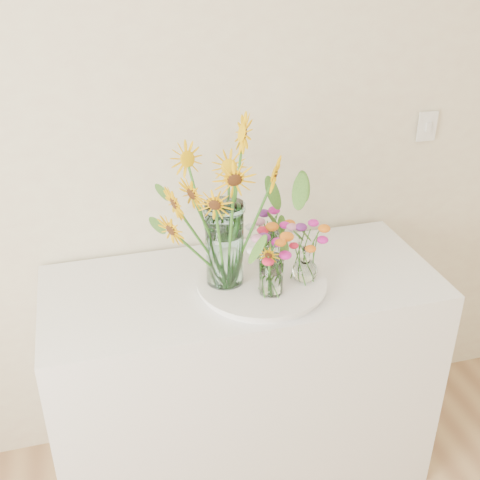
% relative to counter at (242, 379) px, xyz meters
% --- Properties ---
extents(counter, '(1.40, 0.60, 0.90)m').
position_rel_counter_xyz_m(counter, '(0.00, 0.00, 0.00)').
color(counter, white).
rests_on(counter, ground_plane).
extents(tray, '(0.43, 0.43, 0.02)m').
position_rel_counter_xyz_m(tray, '(0.05, -0.06, 0.46)').
color(tray, white).
rests_on(tray, counter).
extents(mason_jar, '(0.13, 0.13, 0.30)m').
position_rel_counter_xyz_m(mason_jar, '(-0.07, -0.03, 0.62)').
color(mason_jar, '#BBE9EE').
rests_on(mason_jar, tray).
extents(sunflower_bouquet, '(0.84, 0.84, 0.57)m').
position_rel_counter_xyz_m(sunflower_bouquet, '(-0.07, -0.03, 0.76)').
color(sunflower_bouquet, '#E9AD04').
rests_on(sunflower_bouquet, tray).
extents(small_vase_a, '(0.10, 0.10, 0.14)m').
position_rel_counter_xyz_m(small_vase_a, '(0.06, -0.14, 0.54)').
color(small_vase_a, white).
rests_on(small_vase_a, tray).
extents(wildflower_posy_a, '(0.20, 0.20, 0.23)m').
position_rel_counter_xyz_m(wildflower_posy_a, '(0.06, -0.14, 0.59)').
color(wildflower_posy_a, orange).
rests_on(wildflower_posy_a, tray).
extents(small_vase_b, '(0.11, 0.11, 0.13)m').
position_rel_counter_xyz_m(small_vase_b, '(0.20, -0.09, 0.54)').
color(small_vase_b, white).
rests_on(small_vase_b, tray).
extents(wildflower_posy_b, '(0.19, 0.19, 0.22)m').
position_rel_counter_xyz_m(wildflower_posy_b, '(0.20, -0.09, 0.58)').
color(wildflower_posy_b, orange).
rests_on(wildflower_posy_b, tray).
extents(small_vase_c, '(0.08, 0.08, 0.13)m').
position_rel_counter_xyz_m(small_vase_c, '(0.11, 0.05, 0.54)').
color(small_vase_c, white).
rests_on(small_vase_c, tray).
extents(wildflower_posy_c, '(0.19, 0.19, 0.22)m').
position_rel_counter_xyz_m(wildflower_posy_c, '(0.11, 0.05, 0.58)').
color(wildflower_posy_c, orange).
rests_on(wildflower_posy_c, tray).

